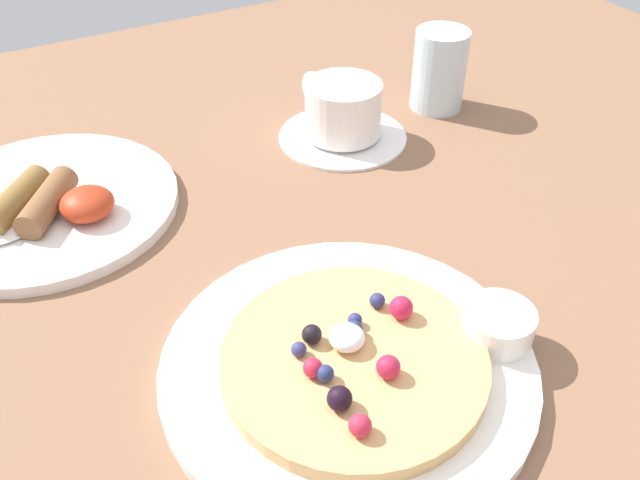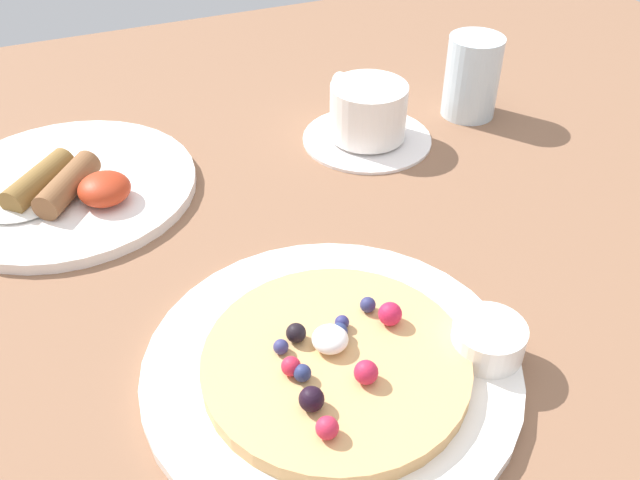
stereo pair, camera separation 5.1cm
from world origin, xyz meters
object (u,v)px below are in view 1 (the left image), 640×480
syrup_ramekin (498,324)px  pancake_plate (345,367)px  breakfast_plate (45,205)px  water_glass (439,70)px  coffee_saucer (343,135)px  coffee_cup (342,107)px

syrup_ramekin → pancake_plate: bearing=162.9°
breakfast_plate → water_glass: bearing=-1.4°
coffee_saucer → water_glass: size_ratio=1.53×
breakfast_plate → coffee_saucer: 31.69cm
pancake_plate → coffee_saucer: bearing=59.6°
pancake_plate → breakfast_plate: same height
syrup_ramekin → water_glass: bearing=59.8°
coffee_cup → pancake_plate: bearing=-120.2°
syrup_ramekin → coffee_cup: 33.10cm
coffee_saucer → coffee_cup: bearing=98.5°
pancake_plate → water_glass: water_glass is taller
syrup_ramekin → coffee_cup: size_ratio=0.47×
breakfast_plate → coffee_saucer: (31.61, -2.24, -0.21)cm
coffee_saucer → water_glass: 14.21cm
coffee_saucer → coffee_cup: (-0.02, 0.15, 3.37)cm
pancake_plate → syrup_ramekin: (11.02, -3.40, 1.87)cm
breakfast_plate → pancake_plate: bearing=-64.9°
water_glass → syrup_ramekin: bearing=-120.2°
pancake_plate → breakfast_plate: size_ratio=1.09×
coffee_saucer → water_glass: water_glass is taller
coffee_cup → breakfast_plate: bearing=176.2°
coffee_saucer → breakfast_plate: bearing=175.9°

